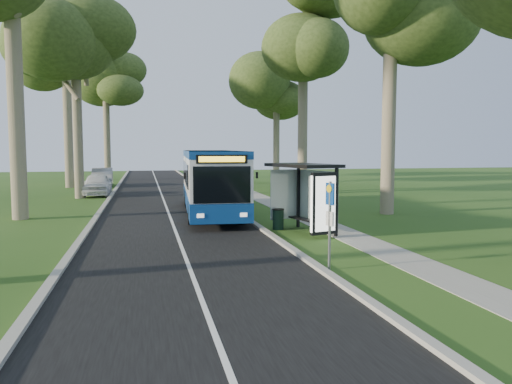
% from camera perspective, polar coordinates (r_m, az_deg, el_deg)
% --- Properties ---
extents(ground, '(120.00, 120.00, 0.00)m').
position_cam_1_polar(ground, '(18.39, 2.36, -5.56)').
color(ground, '#254916').
rests_on(ground, ground).
extents(road, '(7.00, 100.00, 0.02)m').
position_cam_1_polar(road, '(27.69, -10.09, -2.04)').
color(road, black).
rests_on(road, ground).
extents(kerb_east, '(0.25, 100.00, 0.12)m').
position_cam_1_polar(kerb_east, '(28.05, -2.93, -1.78)').
color(kerb_east, '#9E9B93').
rests_on(kerb_east, ground).
extents(kerb_west, '(0.25, 100.00, 0.12)m').
position_cam_1_polar(kerb_west, '(27.76, -17.34, -2.07)').
color(kerb_west, '#9E9B93').
rests_on(kerb_west, ground).
extents(centre_line, '(0.12, 100.00, 0.00)m').
position_cam_1_polar(centre_line, '(27.69, -10.09, -2.02)').
color(centre_line, white).
rests_on(centre_line, road).
extents(footpath, '(1.50, 100.00, 0.02)m').
position_cam_1_polar(footpath, '(28.71, 2.98, -1.72)').
color(footpath, gray).
rests_on(footpath, ground).
extents(bus, '(3.28, 12.39, 3.25)m').
position_cam_1_polar(bus, '(25.90, -5.17, 1.25)').
color(bus, white).
rests_on(bus, ground).
extents(bus_stop_sign, '(0.15, 0.34, 2.46)m').
position_cam_1_polar(bus_stop_sign, '(13.95, 8.43, -2.59)').
color(bus_stop_sign, gray).
rests_on(bus_stop_sign, ground).
extents(bus_shelter, '(2.51, 3.56, 2.76)m').
position_cam_1_polar(bus_shelter, '(19.53, 6.17, 0.82)').
color(bus_shelter, black).
rests_on(bus_shelter, ground).
extents(litter_bin, '(0.49, 0.49, 0.86)m').
position_cam_1_polar(litter_bin, '(20.82, 2.55, -3.10)').
color(litter_bin, black).
rests_on(litter_bin, ground).
extents(car_white, '(1.91, 4.70, 1.60)m').
position_cam_1_polar(car_white, '(37.55, -17.70, 0.84)').
color(car_white, white).
rests_on(car_white, ground).
extents(car_silver, '(1.93, 5.05, 1.64)m').
position_cam_1_polar(car_silver, '(46.39, -17.15, 1.63)').
color(car_silver, '#989A9F').
rests_on(car_silver, ground).
extents(tree_west_c, '(5.20, 5.20, 12.83)m').
position_cam_1_polar(tree_west_c, '(36.25, -19.94, 14.48)').
color(tree_west_c, '#7A6B56').
rests_on(tree_west_c, ground).
extents(tree_west_d, '(5.20, 5.20, 18.14)m').
position_cam_1_polar(tree_west_d, '(46.98, -21.01, 17.01)').
color(tree_west_d, '#7A6B56').
rests_on(tree_west_d, ground).
extents(tree_west_e, '(5.20, 5.20, 15.71)m').
position_cam_1_polar(tree_west_e, '(56.20, -16.85, 13.24)').
color(tree_west_e, '#7A6B56').
rests_on(tree_west_e, ground).
extents(tree_east_c, '(5.20, 5.20, 16.87)m').
position_cam_1_polar(tree_east_c, '(38.37, 5.45, 18.72)').
color(tree_east_c, '#7A6B56').
rests_on(tree_east_c, ground).
extents(tree_east_d, '(5.20, 5.20, 12.80)m').
position_cam_1_polar(tree_east_d, '(49.51, 2.36, 12.10)').
color(tree_east_d, '#7A6B56').
rests_on(tree_east_d, ground).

